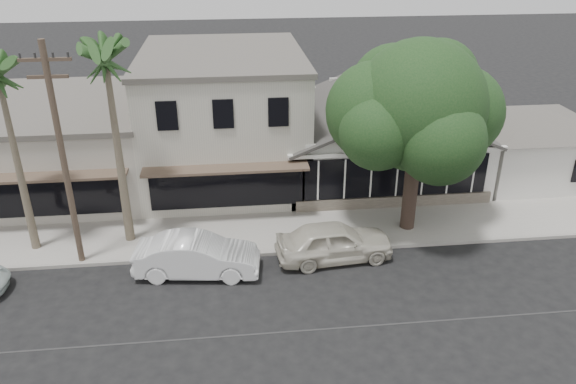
{
  "coord_description": "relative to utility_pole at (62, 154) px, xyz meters",
  "views": [
    {
      "loc": [
        -2.8,
        -15.04,
        12.53
      ],
      "look_at": [
        -0.45,
        6.0,
        2.39
      ],
      "focal_mm": 35.0,
      "sensor_mm": 36.0,
      "label": 1
    }
  ],
  "objects": [
    {
      "name": "ground",
      "position": [
        9.0,
        -5.2,
        -4.79
      ],
      "size": [
        140.0,
        140.0,
        0.0
      ],
      "primitive_type": "plane",
      "color": "black",
      "rests_on": "ground"
    },
    {
      "name": "sidewalk_north",
      "position": [
        1.0,
        1.55,
        -4.71
      ],
      "size": [
        90.0,
        3.5,
        0.15
      ],
      "primitive_type": "cube",
      "color": "#9E9991",
      "rests_on": "ground"
    },
    {
      "name": "corner_shop",
      "position": [
        14.0,
        7.27,
        -2.17
      ],
      "size": [
        10.4,
        8.6,
        5.1
      ],
      "color": "white",
      "rests_on": "ground"
    },
    {
      "name": "side_cottage",
      "position": [
        22.2,
        6.3,
        -3.29
      ],
      "size": [
        6.0,
        6.0,
        3.0
      ],
      "primitive_type": "cube",
      "color": "white",
      "rests_on": "ground"
    },
    {
      "name": "row_building_near",
      "position": [
        6.0,
        8.3,
        -1.54
      ],
      "size": [
        8.0,
        10.0,
        6.5
      ],
      "primitive_type": "cube",
      "color": "#B9B4A7",
      "rests_on": "ground"
    },
    {
      "name": "row_building_midnear",
      "position": [
        -3.0,
        8.3,
        -2.69
      ],
      "size": [
        10.0,
        10.0,
        4.2
      ],
      "primitive_type": "cube",
      "color": "#B9B2A6",
      "rests_on": "ground"
    },
    {
      "name": "utility_pole",
      "position": [
        0.0,
        0.0,
        0.0
      ],
      "size": [
        1.8,
        0.24,
        9.0
      ],
      "color": "brown",
      "rests_on": "ground"
    },
    {
      "name": "car_0",
      "position": [
        10.28,
        -0.8,
        -3.98
      ],
      "size": [
        4.93,
        2.36,
        1.62
      ],
      "primitive_type": "imported",
      "rotation": [
        0.0,
        0.0,
        1.66
      ],
      "color": "beige",
      "rests_on": "ground"
    },
    {
      "name": "car_1",
      "position": [
        4.74,
        -1.27,
        -3.99
      ],
      "size": [
        5.02,
        2.24,
        1.6
      ],
      "primitive_type": "imported",
      "rotation": [
        0.0,
        0.0,
        1.46
      ],
      "color": "white",
      "rests_on": "ground"
    },
    {
      "name": "shade_tree",
      "position": [
        13.95,
        1.51,
        0.83
      ],
      "size": [
        7.7,
        6.96,
        8.54
      ],
      "rotation": [
        0.0,
        0.0,
        -0.19
      ],
      "color": "#413127",
      "rests_on": "ground"
    },
    {
      "name": "palm_east",
      "position": [
        1.73,
        1.53,
        3.16
      ],
      "size": [
        3.45,
        3.45,
        9.24
      ],
      "color": "#726651",
      "rests_on": "ground"
    }
  ]
}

